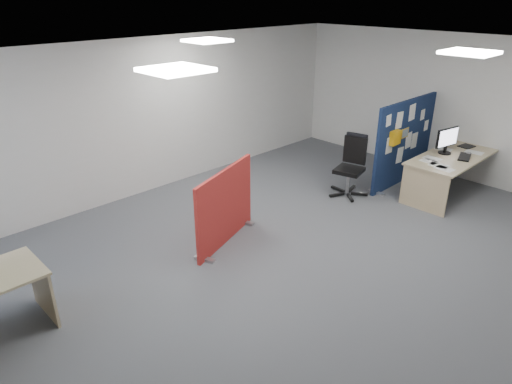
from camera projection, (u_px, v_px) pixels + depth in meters
floor at (300, 258)px, 6.31m from camera, size 9.00×9.00×0.00m
ceiling at (309, 57)px, 5.21m from camera, size 9.00×7.00×0.02m
wall_back at (153, 117)px, 8.05m from camera, size 9.00×0.02×2.70m
wall_right at (458, 108)px, 8.63m from camera, size 0.02×7.00×2.70m
ceiling_lights at (286, 52)px, 5.87m from camera, size 4.10×4.10×0.04m
navy_divider at (404, 142)px, 8.50m from camera, size 1.94×0.30×1.60m
main_desk at (449, 164)px, 8.11m from camera, size 1.98×0.88×0.73m
monitor_main at (447, 140)px, 8.03m from camera, size 0.53×0.22×0.46m
keyboard at (465, 157)px, 7.92m from camera, size 0.48×0.30×0.02m
mouse at (469, 154)px, 8.08m from camera, size 0.11×0.08×0.03m
paper_tray at (467, 146)px, 8.48m from camera, size 0.31×0.26×0.01m
red_divider at (225, 207)px, 6.54m from camera, size 1.43×0.55×1.12m
office_chair at (352, 162)px, 8.10m from camera, size 0.71×0.69×1.07m
desk_papers at (444, 159)px, 7.86m from camera, size 1.41×0.79×0.00m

